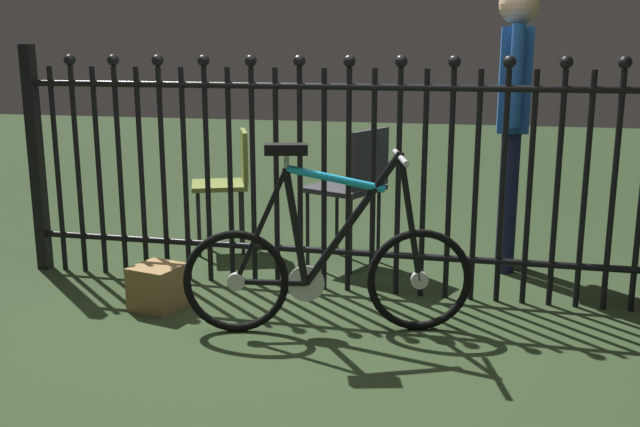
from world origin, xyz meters
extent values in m
plane|color=#26371D|center=(0.00, 0.00, 0.00)|extent=(20.00, 20.00, 0.00)
cylinder|color=black|center=(-1.80, 0.66, 0.62)|extent=(0.03, 0.03, 1.25)
sphere|color=black|center=(-1.80, 0.66, 1.28)|extent=(0.07, 0.07, 0.07)
cylinder|color=black|center=(-1.66, 0.66, 0.62)|extent=(0.03, 0.03, 1.25)
cylinder|color=black|center=(-1.52, 0.66, 0.62)|extent=(0.03, 0.03, 1.25)
sphere|color=black|center=(-1.52, 0.66, 1.28)|extent=(0.07, 0.07, 0.07)
cylinder|color=black|center=(-1.39, 0.66, 0.62)|extent=(0.03, 0.03, 1.25)
cylinder|color=black|center=(-1.25, 0.66, 0.62)|extent=(0.03, 0.03, 1.25)
sphere|color=black|center=(-1.25, 0.66, 1.28)|extent=(0.07, 0.07, 0.07)
cylinder|color=black|center=(-1.11, 0.66, 0.62)|extent=(0.03, 0.03, 1.25)
cylinder|color=black|center=(-0.97, 0.66, 0.62)|extent=(0.03, 0.03, 1.25)
sphere|color=black|center=(-0.97, 0.66, 1.28)|extent=(0.07, 0.07, 0.07)
cylinder|color=black|center=(-0.83, 0.66, 0.62)|extent=(0.03, 0.03, 1.25)
cylinder|color=black|center=(-0.70, 0.66, 0.62)|extent=(0.03, 0.03, 1.25)
sphere|color=black|center=(-0.70, 0.66, 1.28)|extent=(0.07, 0.07, 0.07)
cylinder|color=black|center=(-0.56, 0.66, 0.62)|extent=(0.03, 0.03, 1.25)
cylinder|color=black|center=(-0.42, 0.66, 0.62)|extent=(0.03, 0.03, 1.25)
sphere|color=black|center=(-0.42, 0.66, 1.28)|extent=(0.07, 0.07, 0.07)
cylinder|color=black|center=(-0.28, 0.66, 0.62)|extent=(0.03, 0.03, 1.25)
cylinder|color=black|center=(-0.14, 0.66, 0.62)|extent=(0.03, 0.03, 1.25)
sphere|color=black|center=(-0.14, 0.66, 1.28)|extent=(0.07, 0.07, 0.07)
cylinder|color=black|center=(-0.01, 0.66, 0.62)|extent=(0.03, 0.03, 1.25)
cylinder|color=black|center=(0.13, 0.66, 0.62)|extent=(0.03, 0.03, 1.25)
sphere|color=black|center=(0.13, 0.66, 1.28)|extent=(0.07, 0.07, 0.07)
cylinder|color=black|center=(0.27, 0.66, 0.62)|extent=(0.03, 0.03, 1.25)
cylinder|color=black|center=(0.41, 0.66, 0.62)|extent=(0.03, 0.03, 1.25)
sphere|color=black|center=(0.41, 0.66, 1.28)|extent=(0.07, 0.07, 0.07)
cylinder|color=black|center=(0.54, 0.66, 0.62)|extent=(0.03, 0.03, 1.25)
cylinder|color=black|center=(0.68, 0.66, 0.62)|extent=(0.03, 0.03, 1.25)
sphere|color=black|center=(0.68, 0.66, 1.28)|extent=(0.07, 0.07, 0.07)
cylinder|color=black|center=(0.82, 0.66, 0.62)|extent=(0.03, 0.03, 1.25)
cylinder|color=black|center=(0.96, 0.66, 0.62)|extent=(0.03, 0.03, 1.25)
sphere|color=black|center=(0.96, 0.66, 1.28)|extent=(0.07, 0.07, 0.07)
cylinder|color=black|center=(1.10, 0.66, 0.62)|extent=(0.03, 0.03, 1.25)
cylinder|color=black|center=(1.23, 0.66, 0.62)|extent=(0.03, 0.03, 1.25)
sphere|color=black|center=(1.23, 0.66, 1.28)|extent=(0.07, 0.07, 0.07)
cylinder|color=black|center=(1.37, 0.66, 0.62)|extent=(0.03, 0.03, 1.25)
cylinder|color=black|center=(1.51, 0.66, 0.62)|extent=(0.03, 0.03, 1.25)
sphere|color=black|center=(1.51, 0.66, 1.28)|extent=(0.07, 0.07, 0.07)
cylinder|color=black|center=(0.00, 0.66, 0.22)|extent=(3.60, 0.04, 0.04)
cylinder|color=black|center=(0.00, 0.66, 1.15)|extent=(3.60, 0.04, 0.04)
cube|color=black|center=(-1.80, 0.66, 0.69)|extent=(0.07, 0.07, 1.37)
torus|color=black|center=(-0.28, -0.07, 0.25)|extent=(0.50, 0.16, 0.51)
cylinder|color=silver|center=(-0.28, -0.07, 0.25)|extent=(0.09, 0.05, 0.08)
torus|color=black|center=(0.58, 0.15, 0.25)|extent=(0.50, 0.16, 0.51)
cylinder|color=silver|center=(0.58, 0.15, 0.25)|extent=(0.09, 0.05, 0.08)
cylinder|color=black|center=(0.26, 0.07, 0.56)|extent=(0.47, 0.15, 0.65)
cylinder|color=#19A5D8|center=(0.18, 0.05, 0.75)|extent=(0.46, 0.15, 0.14)
cylinder|color=black|center=(0.00, 0.01, 0.52)|extent=(0.13, 0.07, 0.57)
cylinder|color=black|center=(-0.12, -0.02, 0.25)|extent=(0.33, 0.11, 0.04)
cylinder|color=black|center=(-0.16, -0.04, 0.53)|extent=(0.27, 0.09, 0.56)
cylinder|color=black|center=(0.53, 0.14, 0.56)|extent=(0.14, 0.06, 0.63)
cylinder|color=silver|center=(0.48, 0.13, 0.86)|extent=(0.03, 0.03, 0.02)
cylinder|color=silver|center=(0.48, 0.13, 0.85)|extent=(0.12, 0.39, 0.03)
cylinder|color=silver|center=(-0.04, -0.01, 0.84)|extent=(0.03, 0.03, 0.07)
cube|color=black|center=(-0.04, -0.01, 0.89)|extent=(0.22, 0.14, 0.05)
cylinder|color=silver|center=(0.05, 0.02, 0.24)|extent=(0.18, 0.06, 0.18)
cylinder|color=black|center=(-0.95, 1.12, 0.22)|extent=(0.02, 0.02, 0.44)
cylinder|color=black|center=(-1.06, 1.38, 0.22)|extent=(0.02, 0.02, 0.44)
cylinder|color=black|center=(-0.68, 1.22, 0.22)|extent=(0.02, 0.02, 0.44)
cylinder|color=black|center=(-0.79, 1.49, 0.22)|extent=(0.02, 0.02, 0.44)
cube|color=olive|center=(-0.87, 1.30, 0.45)|extent=(0.47, 0.47, 0.03)
cube|color=olive|center=(-0.71, 1.37, 0.64)|extent=(0.15, 0.33, 0.34)
cylinder|color=black|center=(-0.21, 1.08, 0.24)|extent=(0.02, 0.02, 0.48)
cylinder|color=black|center=(-0.08, 1.38, 0.24)|extent=(0.02, 0.02, 0.48)
cylinder|color=black|center=(0.09, 0.95, 0.24)|extent=(0.02, 0.02, 0.48)
cylinder|color=black|center=(0.22, 1.25, 0.24)|extent=(0.02, 0.02, 0.48)
cube|color=#2D2D33|center=(0.01, 1.17, 0.49)|extent=(0.53, 0.53, 0.03)
cube|color=#2D2D33|center=(0.18, 1.09, 0.69)|extent=(0.18, 0.37, 0.36)
cylinder|color=#191E3F|center=(1.01, 1.22, 0.43)|extent=(0.11, 0.11, 0.86)
cylinder|color=#191E3F|center=(1.01, 1.38, 0.43)|extent=(0.11, 0.11, 0.86)
cube|color=#1E4C99|center=(1.01, 1.30, 1.16)|extent=(0.18, 0.30, 0.61)
cylinder|color=#1E4C99|center=(1.01, 1.10, 1.20)|extent=(0.08, 0.08, 0.58)
cylinder|color=#1E4C99|center=(1.01, 1.50, 1.20)|extent=(0.08, 0.08, 0.58)
sphere|color=tan|center=(1.01, 1.30, 1.60)|extent=(0.23, 0.23, 0.23)
cube|color=olive|center=(-0.79, 0.15, 0.12)|extent=(0.29, 0.29, 0.23)
camera|label=1|loc=(0.85, -3.23, 1.36)|focal=40.82mm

